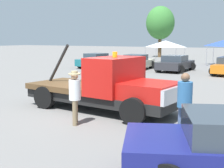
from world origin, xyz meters
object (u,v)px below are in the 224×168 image
at_px(tow_truck, 108,88).
at_px(parked_car_charcoal, 175,64).
at_px(parked_car_cream, 137,62).
at_px(tree_left, 160,23).
at_px(person_near_truck, 185,101).
at_px(person_at_hood, 75,93).
at_px(canopy_tent_white, 165,44).
at_px(parked_car_teal, 97,61).

bearing_deg(tow_truck, parked_car_charcoal, 104.69).
xyz_separation_m(parked_car_cream, tree_left, (-4.30, 18.04, 4.19)).
height_order(person_near_truck, person_at_hood, person_near_truck).
xyz_separation_m(person_near_truck, tree_left, (-12.99, 34.61, 3.78)).
xyz_separation_m(person_at_hood, canopy_tent_white, (-5.16, 24.27, 1.09)).
relative_size(person_near_truck, parked_car_cream, 0.40).
xyz_separation_m(parked_car_charcoal, tree_left, (-7.64, 17.66, 4.19)).
bearing_deg(canopy_tent_white, person_near_truck, -70.28).
xyz_separation_m(tow_truck, parked_car_charcoal, (-1.97, 15.12, -0.25)).
bearing_deg(canopy_tent_white, person_at_hood, -77.99).
relative_size(person_at_hood, canopy_tent_white, 0.51).
relative_size(parked_car_cream, parked_car_charcoal, 1.02).
relative_size(parked_car_charcoal, canopy_tent_white, 1.31).
distance_m(person_at_hood, parked_car_cream, 17.67).
xyz_separation_m(tow_truck, canopy_tent_white, (-5.21, 22.15, 1.22)).
height_order(person_at_hood, parked_car_teal, person_at_hood).
distance_m(tow_truck, parked_car_cream, 15.67).
relative_size(tow_truck, parked_car_cream, 1.42).
bearing_deg(parked_car_teal, tree_left, 10.54).
xyz_separation_m(parked_car_teal, parked_car_cream, (4.02, -0.06, 0.00)).
bearing_deg(parked_car_teal, tow_truck, -138.10).
relative_size(parked_car_teal, parked_car_cream, 0.99).
bearing_deg(tree_left, canopy_tent_white, -67.53).
xyz_separation_m(tow_truck, person_near_truck, (3.39, -1.83, 0.15)).
height_order(tow_truck, canopy_tent_white, tow_truck).
bearing_deg(tow_truck, tree_left, 113.62).
bearing_deg(parked_car_cream, parked_car_teal, 86.26).
relative_size(canopy_tent_white, tree_left, 0.47).
height_order(tow_truck, person_at_hood, tow_truck).
height_order(parked_car_teal, parked_car_charcoal, same).
bearing_deg(tree_left, parked_car_charcoal, -66.61).
height_order(parked_car_charcoal, canopy_tent_white, canopy_tent_white).
distance_m(person_near_truck, parked_car_charcoal, 17.78).
distance_m(tow_truck, canopy_tent_white, 22.78).
height_order(tow_truck, tree_left, tree_left).
distance_m(person_at_hood, tree_left, 36.39).
bearing_deg(person_at_hood, canopy_tent_white, -106.86).
bearing_deg(tree_left, person_at_hood, -74.68).
bearing_deg(parked_car_charcoal, parked_car_cream, 99.25).
height_order(person_at_hood, parked_car_charcoal, person_at_hood).
height_order(parked_car_charcoal, tree_left, tree_left).
bearing_deg(person_at_hood, person_near_truck, 156.04).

